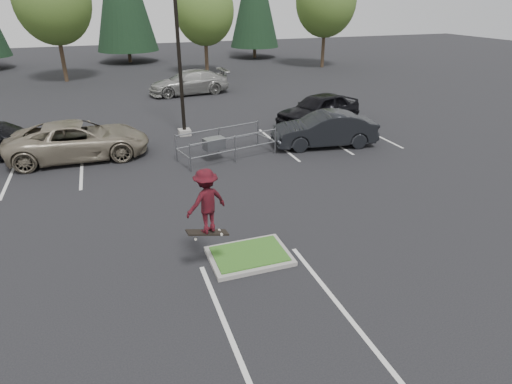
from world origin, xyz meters
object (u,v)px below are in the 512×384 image
object	(u,v)px
decid_c	(204,13)
car_l_tan	(79,140)
car_r_charc	(324,130)
skateboarder	(206,202)
light_pole	(178,43)
decid_b	(53,3)
decid_d	(326,3)
cart_corral	(217,143)
car_far_silver	(189,82)
car_r_black	(319,109)

from	to	relation	value
decid_c	car_l_tan	size ratio (longest dim) A/B	1.41
car_r_charc	decid_c	bearing A→B (deg)	-169.82
decid_c	car_r_charc	world-z (taller)	decid_c
skateboarder	light_pole	bearing A→B (deg)	-117.01
decid_b	decid_d	size ratio (longest dim) A/B	1.02
car_l_tan	decid_d	bearing A→B (deg)	-47.26
cart_corral	car_far_silver	world-z (taller)	car_far_silver
cart_corral	car_far_silver	xyz separation A→B (m)	(1.62, 14.11, 0.08)
skateboarder	car_far_silver	distance (m)	22.68
light_pole	decid_c	distance (m)	18.67
car_r_black	car_far_silver	distance (m)	11.72
decid_b	skateboarder	xyz separation A→B (m)	(4.81, -30.82, -3.97)
decid_b	car_far_silver	world-z (taller)	decid_b
light_pole	skateboarder	bearing A→B (deg)	-97.88
car_l_tan	car_r_charc	world-z (taller)	car_l_tan
decid_d	skateboarder	distance (m)	36.34
decid_d	car_far_silver	size ratio (longest dim) A/B	1.63
light_pole	cart_corral	world-z (taller)	light_pole
cart_corral	skateboarder	world-z (taller)	skateboarder
skateboarder	car_r_charc	xyz separation A→B (m)	(7.70, 8.32, -1.26)
skateboarder	car_l_tan	xyz separation A→B (m)	(-3.30, 10.42, -1.24)
light_pole	decid_b	bearing A→B (deg)	109.35
decid_c	car_r_charc	distance (m)	22.26
cart_corral	car_l_tan	bearing A→B (deg)	145.45
car_r_black	decid_b	bearing A→B (deg)	-161.26
light_pole	car_l_tan	distance (m)	6.51
decid_c	decid_b	bearing A→B (deg)	176.66
car_r_black	car_far_silver	bearing A→B (deg)	-171.27
decid_c	car_r_black	xyz separation A→B (m)	(2.01, -18.33, -4.39)
skateboarder	decid_b	bearing A→B (deg)	-100.27
decid_d	car_r_charc	xyz separation A→B (m)	(-11.49, -22.30, -5.11)
decid_c	car_r_black	bearing A→B (deg)	-83.75
light_pole	car_l_tan	xyz separation A→B (m)	(-5.00, -1.87, -3.73)
cart_corral	skateboarder	bearing A→B (deg)	-119.30
light_pole	cart_corral	xyz separation A→B (m)	(0.68, -4.11, -3.80)
car_l_tan	skateboarder	bearing A→B (deg)	-161.62
car_l_tan	car_far_silver	xyz separation A→B (m)	(7.30, 11.87, 0.01)
car_l_tan	car_r_black	world-z (taller)	car_r_black
decid_d	skateboarder	size ratio (longest dim) A/B	5.08
car_l_tan	car_r_black	bearing A→B (deg)	-82.94
decid_c	decid_d	distance (m)	12.03
car_l_tan	car_r_charc	size ratio (longest dim) A/B	1.22
decid_d	skateboarder	world-z (taller)	decid_d
car_r_black	car_l_tan	bearing A→B (deg)	-101.35
decid_d	cart_corral	xyz separation A→B (m)	(-16.81, -22.44, -5.15)
decid_b	decid_c	distance (m)	12.05
decid_b	cart_corral	world-z (taller)	decid_b
car_r_black	light_pole	bearing A→B (deg)	-111.43
car_l_tan	decid_b	bearing A→B (deg)	5.03
cart_corral	car_r_charc	bearing A→B (deg)	-11.56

